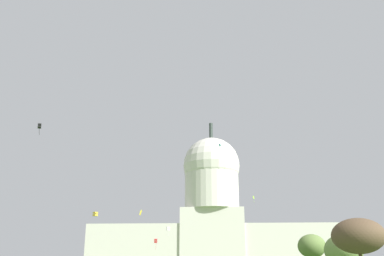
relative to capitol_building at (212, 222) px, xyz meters
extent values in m
cube|color=beige|center=(-29.05, 0.00, -13.05)|extent=(58.11, 18.76, 23.15)
cube|color=beige|center=(29.05, 0.00, -13.05)|extent=(58.11, 18.76, 23.15)
cube|color=beige|center=(0.00, 0.00, -9.43)|extent=(29.47, 20.63, 30.40)
cylinder|color=beige|center=(0.00, 0.00, 16.59)|extent=(26.14, 26.14, 21.63)
sphere|color=beige|center=(0.00, 0.00, 27.41)|extent=(27.76, 27.76, 27.76)
cylinder|color=#2D3833|center=(0.00, 0.00, 45.36)|extent=(1.80, 1.80, 8.14)
ellipsoid|color=olive|center=(33.52, -98.98, -17.55)|extent=(12.84, 13.22, 7.92)
ellipsoid|color=brown|center=(28.33, -129.28, -16.31)|extent=(11.22, 10.08, 6.64)
ellipsoid|color=olive|center=(28.80, -83.88, -15.72)|extent=(11.21, 11.16, 6.66)
cube|color=gold|center=(-27.24, -109.66, -9.77)|extent=(1.26, 1.26, 0.43)
cube|color=gold|center=(-27.24, -109.66, -9.23)|extent=(1.26, 1.26, 0.43)
cube|color=white|center=(-14.19, -65.29, -9.28)|extent=(1.31, 1.34, 0.56)
cube|color=white|center=(-14.19, -65.29, -8.61)|extent=(1.31, 1.34, 0.56)
cylinder|color=white|center=(-14.27, -65.29, -10.40)|extent=(0.32, 0.20, 1.78)
cube|color=teal|center=(3.63, -58.04, 21.69)|extent=(0.67, 0.78, 1.18)
cube|color=yellow|center=(-17.60, -101.76, -8.22)|extent=(0.50, 1.17, 1.44)
cube|color=#8CD133|center=(16.47, -42.38, 4.84)|extent=(0.67, 0.41, 1.18)
cylinder|color=#8CD133|center=(16.59, -42.38, 3.42)|extent=(0.20, 0.09, 1.71)
cube|color=red|center=(-20.56, -47.89, -12.17)|extent=(1.09, 1.18, 0.77)
cube|color=red|center=(-20.56, -47.89, -11.39)|extent=(1.09, 1.18, 0.77)
cylinder|color=red|center=(-20.47, -47.89, -13.65)|extent=(0.24, 0.39, 2.47)
cube|color=black|center=(-32.10, -136.48, 3.89)|extent=(0.85, 0.88, 0.48)
cube|color=black|center=(-32.10, -136.48, 4.34)|extent=(0.85, 0.88, 0.48)
cylinder|color=black|center=(-32.04, -136.48, 3.00)|extent=(0.17, 0.21, 1.48)
camera|label=1|loc=(1.57, -217.24, -22.80)|focal=42.04mm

